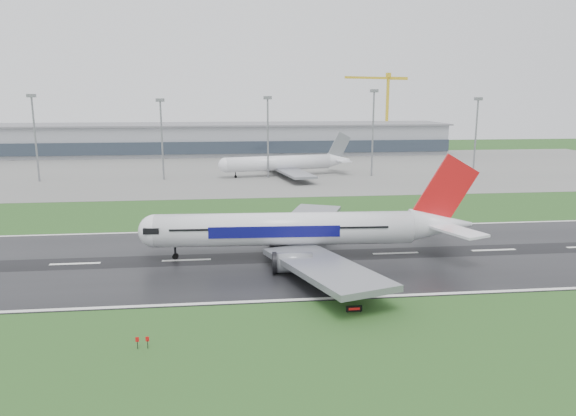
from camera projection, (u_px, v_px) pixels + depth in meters
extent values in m
plane|color=#20481A|center=(187.00, 261.00, 99.33)|extent=(520.00, 520.00, 0.00)
cube|color=black|center=(186.00, 260.00, 99.32)|extent=(400.00, 45.00, 0.10)
cube|color=slate|center=(209.00, 170.00, 220.89)|extent=(400.00, 130.00, 0.08)
cube|color=gray|center=(213.00, 140.00, 277.69)|extent=(240.00, 36.00, 15.00)
cylinder|color=gray|center=(36.00, 140.00, 187.19)|extent=(0.64, 0.64, 29.36)
cylinder|color=gray|center=(162.00, 141.00, 192.04)|extent=(0.64, 0.64, 27.82)
cylinder|color=gray|center=(268.00, 139.00, 196.06)|extent=(0.64, 0.64, 28.62)
cylinder|color=gray|center=(373.00, 135.00, 200.05)|extent=(0.64, 0.64, 31.11)
cylinder|color=gray|center=(476.00, 138.00, 204.70)|extent=(0.64, 0.64, 28.18)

